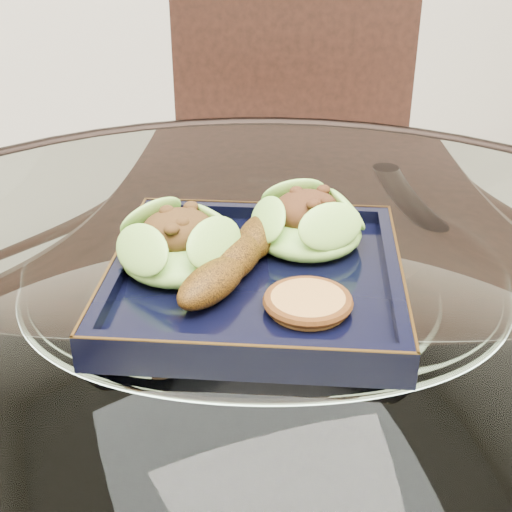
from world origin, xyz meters
name	(u,v)px	position (x,y,z in m)	size (l,w,h in m)	color
dining_table	(263,439)	(0.00, 0.00, 0.60)	(1.13, 1.13, 0.77)	white
dining_chair	(290,231)	(0.24, 0.51, 0.56)	(0.57, 0.57, 1.01)	#331811
navy_plate	(256,284)	(0.00, 0.02, 0.77)	(0.27, 0.27, 0.02)	black
lettuce_wrap_left	(180,248)	(-0.06, 0.06, 0.80)	(0.11, 0.11, 0.04)	#5C9C2D
lettuce_wrap_right	(307,226)	(0.07, 0.07, 0.80)	(0.11, 0.11, 0.04)	#6CAE32
roasted_plantain	(236,258)	(-0.02, 0.03, 0.80)	(0.18, 0.04, 0.03)	#5E3709
crumb_patty	(308,303)	(0.02, -0.05, 0.79)	(0.07, 0.07, 0.01)	#B8813D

